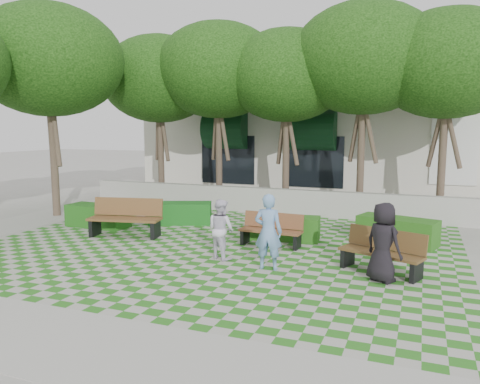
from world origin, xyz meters
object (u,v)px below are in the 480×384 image
at_px(bench_west, 126,218).
at_px(hedge_midleft, 180,213).
at_px(bench_east, 382,252).
at_px(person_white, 221,229).
at_px(hedge_midright, 285,228).
at_px(hedge_east, 397,231).
at_px(person_dark, 383,242).
at_px(person_blue, 268,232).
at_px(hedge_west, 98,216).
at_px(bench_mid, 271,230).

bearing_deg(bench_west, hedge_midleft, 62.26).
xyz_separation_m(bench_east, person_white, (-3.62, -0.24, 0.27)).
relative_size(bench_east, hedge_midright, 0.99).
bearing_deg(bench_east, hedge_east, 107.85).
bearing_deg(person_dark, person_blue, 33.90).
distance_m(hedge_west, person_blue, 6.71).
distance_m(bench_mid, hedge_west, 5.74).
relative_size(hedge_midleft, person_white, 1.38).
xyz_separation_m(bench_mid, bench_west, (-4.18, -0.46, 0.10)).
bearing_deg(bench_west, person_white, -30.14).
height_order(bench_mid, bench_west, bench_west).
bearing_deg(bench_west, bench_mid, -5.75).
relative_size(hedge_east, hedge_west, 1.02).
relative_size(hedge_midleft, hedge_west, 0.99).
xyz_separation_m(hedge_west, person_dark, (8.66, -2.23, 0.46)).
xyz_separation_m(person_blue, person_dark, (2.37, 0.05, -0.03)).
bearing_deg(hedge_midleft, bench_mid, -24.76).
bearing_deg(bench_east, hedge_midleft, 176.43).
bearing_deg(hedge_midright, person_dark, -44.33).
height_order(bench_mid, person_white, person_white).
bearing_deg(hedge_midleft, person_white, -48.69).
distance_m(hedge_midright, person_blue, 2.84).
bearing_deg(hedge_west, bench_east, -10.70).
bearing_deg(hedge_midright, bench_east, -37.74).
xyz_separation_m(bench_mid, hedge_west, (-5.73, 0.29, -0.07)).
xyz_separation_m(hedge_midright, hedge_west, (-5.88, -0.49, 0.02)).
distance_m(hedge_west, person_dark, 8.96).
bearing_deg(person_blue, person_dark, 176.19).
distance_m(hedge_east, hedge_west, 8.84).
height_order(hedge_midright, hedge_west, hedge_west).
relative_size(hedge_east, hedge_midleft, 1.03).
distance_m(hedge_east, hedge_midright, 2.96).
bearing_deg(hedge_midright, hedge_west, -175.24).
xyz_separation_m(person_blue, person_white, (-1.29, 0.41, -0.12)).
relative_size(bench_mid, person_blue, 0.99).
height_order(bench_east, person_dark, person_dark).
bearing_deg(hedge_midright, hedge_east, 11.93).
xyz_separation_m(bench_west, hedge_west, (-1.56, 0.75, -0.17)).
bearing_deg(person_dark, person_white, 27.17).
bearing_deg(hedge_midright, bench_west, -164.04).
bearing_deg(bench_west, person_dark, -23.82).
xyz_separation_m(hedge_midleft, person_white, (2.85, -3.24, 0.37)).
bearing_deg(bench_mid, bench_east, -22.57).
xyz_separation_m(hedge_east, hedge_west, (-8.78, -1.10, -0.01)).
bearing_deg(bench_west, hedge_west, 142.36).
bearing_deg(hedge_midleft, hedge_midright, -13.24).
relative_size(hedge_midright, person_white, 1.31).
xyz_separation_m(bench_west, person_dark, (7.11, -1.48, 0.29)).
xyz_separation_m(bench_mid, hedge_east, (3.04, 1.39, -0.06)).
height_order(hedge_west, person_dark, person_dark).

